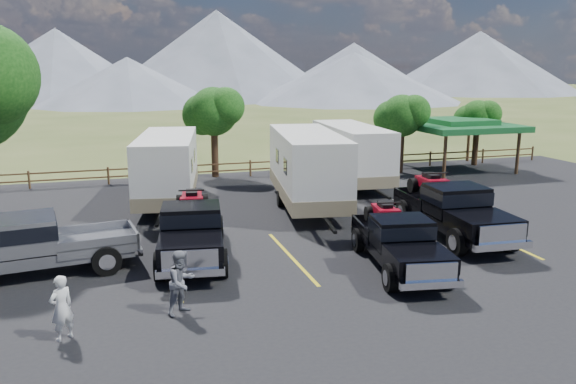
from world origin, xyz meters
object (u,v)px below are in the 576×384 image
object	(u,v)px
trailer_left	(168,168)
pickup_silver	(35,244)
rig_left	(192,228)
person_b	(181,282)
trailer_right	(351,154)
person_a	(61,308)
pavilion	(459,126)
rig_right	(452,208)
trailer_center	(307,169)
rig_center	(398,240)

from	to	relation	value
trailer_left	pickup_silver	distance (m)	9.44
rig_left	person_b	xyz separation A→B (m)	(-0.85, -4.45, -0.14)
trailer_right	person_a	world-z (taller)	trailer_right
trailer_left	person_a	size ratio (longest dim) A/B	5.90
rig_left	trailer_right	bearing A→B (deg)	52.06
pavilion	rig_right	size ratio (longest dim) A/B	0.92
pavilion	trailer_right	world-z (taller)	trailer_right
pavilion	trailer_right	bearing A→B (deg)	-163.11
pavilion	trailer_right	size ratio (longest dim) A/B	0.67
trailer_center	person_b	world-z (taller)	trailer_center
trailer_left	pickup_silver	world-z (taller)	trailer_left
rig_left	trailer_right	distance (m)	13.66
person_a	rig_center	bearing A→B (deg)	156.21
pavilion	rig_right	xyz separation A→B (m)	(-8.39, -12.32, -1.68)
rig_right	pickup_silver	size ratio (longest dim) A/B	1.05
rig_right	trailer_center	bearing A→B (deg)	127.85
person_a	rig_right	bearing A→B (deg)	163.26
trailer_center	rig_right	bearing A→B (deg)	-47.06
rig_center	person_b	xyz separation A→B (m)	(-7.04, -1.48, -0.06)
rig_left	trailer_center	bearing A→B (deg)	50.36
pavilion	person_a	distance (m)	27.82
rig_center	trailer_right	xyz separation A→B (m)	(3.69, 12.38, 0.78)
pavilion	person_a	size ratio (longest dim) A/B	3.89
person_b	rig_center	bearing A→B (deg)	-23.41
pickup_silver	trailer_center	bearing A→B (deg)	110.03
rig_right	rig_left	bearing A→B (deg)	-178.30
trailer_left	person_b	distance (m)	12.31
trailer_right	pavilion	bearing A→B (deg)	21.41
trailer_center	trailer_right	world-z (taller)	trailer_center
rig_center	rig_right	distance (m)	4.45
trailer_left	pavilion	bearing A→B (deg)	22.74
trailer_left	trailer_right	distance (m)	10.05
pavilion	trailer_left	world-z (taller)	trailer_left
pickup_silver	rig_center	bearing A→B (deg)	68.82
person_a	person_b	world-z (taller)	person_b
rig_left	pavilion	bearing A→B (deg)	41.69
pavilion	trailer_left	bearing A→B (deg)	-167.26
pavilion	trailer_center	xyz separation A→B (m)	(-12.24, -6.59, -0.95)
person_b	rig_right	bearing A→B (deg)	-14.44
pavilion	pickup_silver	distance (m)	26.13
trailer_left	trailer_right	size ratio (longest dim) A/B	1.01
person_a	trailer_right	bearing A→B (deg)	-169.08
pavilion	rig_center	distance (m)	19.22
trailer_center	pickup_silver	xyz separation A→B (m)	(-10.79, -5.64, -0.83)
rig_right	person_a	distance (m)	14.32
rig_right	pavilion	bearing A→B (deg)	59.70
rig_right	trailer_center	xyz separation A→B (m)	(-3.85, 5.73, 0.74)
rig_left	person_b	world-z (taller)	rig_left
trailer_left	pickup_silver	size ratio (longest dim) A/B	1.46
pavilion	rig_left	world-z (taller)	pavilion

